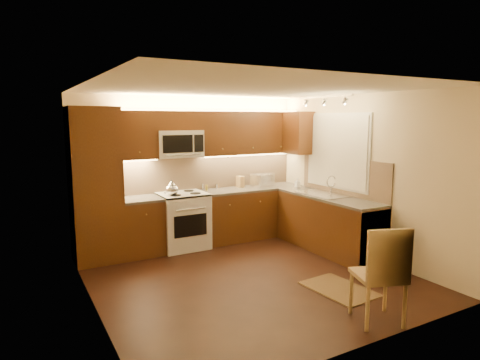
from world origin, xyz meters
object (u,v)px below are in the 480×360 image
microwave (178,144)px  toaster_oven (262,180)px  sink (323,190)px  kettle (172,188)px  soap_bottle (297,183)px  knife_block (240,182)px  stove (183,221)px  dining_chair (378,273)px

microwave → toaster_oven: bearing=-2.3°
sink → toaster_oven: bearing=108.9°
kettle → soap_bottle: size_ratio=1.54×
knife_block → kettle: bearing=-172.9°
kettle → toaster_oven: (1.81, 0.18, -0.03)m
microwave → kettle: 0.75m
stove → sink: bearing=-29.4°
sink → soap_bottle: 0.79m
kettle → microwave: bearing=56.4°
dining_chair → kettle: bearing=128.8°
microwave → knife_block: 1.38m
microwave → sink: 2.48m
knife_block → soap_bottle: size_ratio=1.24×
stove → knife_block: (1.18, 0.16, 0.54)m
toaster_oven → knife_block: size_ratio=1.85×
toaster_oven → dining_chair: size_ratio=0.35×
knife_block → stove: bearing=-176.2°
sink → toaster_oven: size_ratio=2.30×
sink → dining_chair: 2.57m
dining_chair → stove: bearing=124.7°
kettle → knife_block: bearing=19.4°
stove → soap_bottle: (2.08, -0.34, 0.52)m
stove → kettle: kettle is taller
sink → toaster_oven: 1.26m
kettle → knife_block: (1.40, 0.27, -0.04)m
stove → kettle: size_ratio=3.66×
toaster_oven → soap_bottle: size_ratio=2.29×
microwave → kettle: size_ratio=3.03×
kettle → stove: bearing=35.2°
sink → soap_bottle: size_ratio=5.27×
toaster_oven → soap_bottle: (0.49, -0.41, -0.03)m
soap_bottle → stove: bearing=170.2°
stove → toaster_oven: bearing=2.5°
dining_chair → knife_block: bearing=105.3°
sink → microwave: bearing=147.8°
toaster_oven → knife_block: bearing=152.5°
stove → knife_block: 1.30m
soap_bottle → toaster_oven: bearing=140.0°
kettle → knife_block: kettle is taller
toaster_oven → soap_bottle: bearing=-54.5°
microwave → toaster_oven: (1.59, -0.06, -0.71)m
knife_block → dining_chair: knife_block is taller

